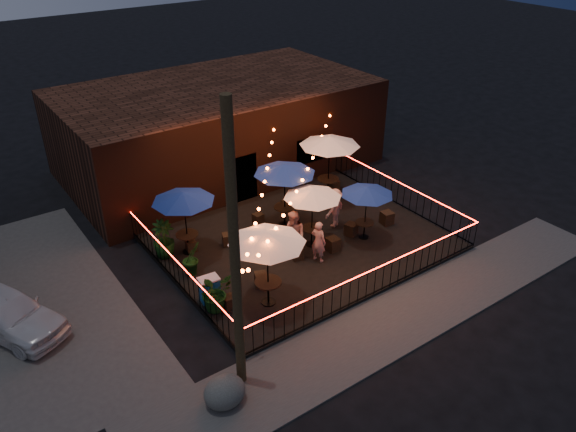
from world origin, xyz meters
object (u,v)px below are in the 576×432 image
utility_pole (235,259)px  cafe_table_5 (330,142)px  cafe_table_1 (183,198)px  cooler (209,289)px  cafe_table_4 (367,191)px  boulder (225,392)px  cafe_table_2 (313,194)px  cafe_table_3 (285,170)px  cafe_table_0 (267,239)px

utility_pole → cafe_table_5: (8.46, 6.81, -1.31)m
cafe_table_1 → cafe_table_5: (6.86, 0.44, 0.30)m
cafe_table_5 → cooler: bearing=-156.0°
cafe_table_1 → cafe_table_4: bearing=-26.5°
utility_pole → boulder: utility_pole is taller
cafe_table_2 → cafe_table_5: 3.93m
cafe_table_2 → boulder: (-6.32, -4.59, -1.88)m
utility_pole → cafe_table_1: size_ratio=3.00×
cafe_table_5 → boulder: bearing=-141.9°
cafe_table_3 → cafe_table_0: bearing=-131.1°
cafe_table_0 → cafe_table_5: cafe_table_5 is taller
cafe_table_1 → boulder: 7.45m
utility_pole → cafe_table_0: 3.56m
cafe_table_3 → cafe_table_4: cafe_table_3 is taller
cafe_table_5 → cafe_table_1: bearing=-176.3°
utility_pole → boulder: (-0.75, -0.41, -3.61)m
cafe_table_1 → utility_pole: bearing=-104.1°
cafe_table_4 → cafe_table_1: bearing=153.5°
cafe_table_5 → utility_pole: bearing=-141.2°
cafe_table_2 → cafe_table_4: (1.93, -0.75, -0.15)m
cafe_table_2 → cooler: cafe_table_2 is taller
cafe_table_0 → cafe_table_2: cafe_table_0 is taller
cafe_table_3 → utility_pole: bearing=-133.3°
utility_pole → cafe_table_4: 8.46m
cafe_table_1 → cafe_table_4: 6.60m
cafe_table_1 → boulder: cafe_table_1 is taller
cafe_table_2 → cafe_table_0: bearing=-148.9°
cafe_table_0 → cafe_table_2: bearing=31.1°
cooler → boulder: size_ratio=0.85×
utility_pole → boulder: bearing=-151.3°
cafe_table_0 → cooler: size_ratio=3.47×
utility_pole → cafe_table_3: (5.59, 5.94, -1.47)m
cafe_table_1 → cafe_table_3: 4.01m
utility_pole → cafe_table_1: bearing=75.9°
cafe_table_2 → cafe_table_3: bearing=89.3°
cafe_table_4 → boulder: 9.26m
cafe_table_0 → cooler: bearing=140.6°
cooler → boulder: cooler is taller
utility_pole → cafe_table_0: utility_pole is taller
cafe_table_4 → cafe_table_0: bearing=-167.0°
cafe_table_0 → cafe_table_4: cafe_table_0 is taller
cafe_table_3 → cafe_table_5: size_ratio=1.10×
cafe_table_1 → cafe_table_4: size_ratio=1.03×
cafe_table_2 → boulder: 8.03m
utility_pole → cafe_table_2: (5.57, 4.18, -1.73)m
utility_pole → cafe_table_5: bearing=38.8°
cafe_table_4 → cafe_table_5: 3.56m
utility_pole → cafe_table_3: utility_pole is taller
cafe_table_0 → cooler: cafe_table_0 is taller
cafe_table_1 → cooler: (-0.70, -2.93, -1.81)m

